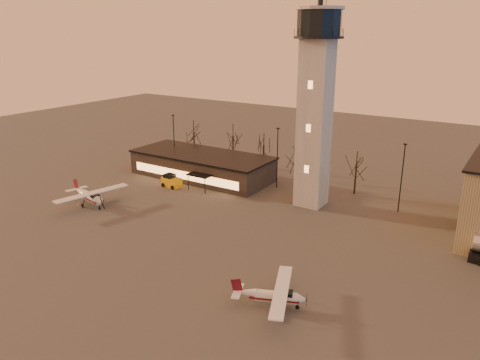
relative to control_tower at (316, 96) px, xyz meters
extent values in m
plane|color=#3C3937|center=(0.00, -30.00, -16.33)|extent=(220.00, 220.00, 0.00)
cube|color=gray|center=(0.00, 0.00, -4.33)|extent=(4.00, 4.00, 24.00)
cylinder|color=black|center=(0.00, 0.00, 7.82)|extent=(6.80, 6.80, 0.30)
cylinder|color=black|center=(0.00, 0.00, 9.67)|extent=(6.00, 6.00, 3.40)
cylinder|color=gray|center=(0.00, 0.00, 11.57)|extent=(6.60, 6.60, 0.40)
cube|color=black|center=(-22.00, 2.00, -14.33)|extent=(25.00, 10.00, 4.00)
cube|color=black|center=(-22.00, 2.00, -12.18)|extent=(25.40, 10.40, 0.30)
cube|color=#EC9B52|center=(-22.00, -3.02, -14.73)|extent=(22.00, 0.08, 1.40)
cube|color=black|center=(-18.00, -4.00, -13.73)|extent=(4.00, 2.00, 0.20)
cylinder|color=black|center=(-30.00, 4.00, -11.33)|extent=(0.16, 0.16, 10.00)
cube|color=black|center=(-30.00, 4.00, -6.28)|extent=(0.50, 0.25, 0.18)
cylinder|color=black|center=(-8.00, 4.00, -11.33)|extent=(0.16, 0.16, 10.00)
cube|color=black|center=(-8.00, 4.00, -6.28)|extent=(0.50, 0.25, 0.18)
cylinder|color=black|center=(12.00, 4.00, -11.33)|extent=(0.16, 0.16, 10.00)
cube|color=black|center=(12.00, 4.00, -6.28)|extent=(0.50, 0.25, 0.18)
cylinder|color=black|center=(-30.00, 10.00, -13.46)|extent=(0.28, 0.28, 5.74)
cylinder|color=black|center=(-14.00, 10.00, -13.70)|extent=(0.28, 0.28, 5.25)
cylinder|color=black|center=(-5.00, 6.00, -13.25)|extent=(0.28, 0.28, 6.16)
cylinder|color=black|center=(4.00, 8.00, -13.84)|extent=(0.28, 0.28, 4.97)
cylinder|color=black|center=(-22.00, 12.00, -13.53)|extent=(0.28, 0.28, 5.60)
cylinder|color=silver|center=(8.79, -27.05, -15.23)|extent=(4.15, 2.56, 1.13)
cone|color=silver|center=(10.97, -26.17, -15.23)|extent=(1.13, 1.30, 1.08)
cone|color=silver|center=(6.04, -28.17, -15.10)|extent=(2.30, 1.68, 0.96)
cube|color=black|center=(9.60, -26.73, -14.84)|extent=(1.56, 1.34, 0.61)
cube|color=#550C17|center=(8.62, -27.12, -15.28)|extent=(4.81, 2.85, 0.19)
cube|color=silver|center=(9.19, -26.89, -14.55)|extent=(4.81, 9.39, 0.12)
cube|color=silver|center=(5.31, -28.46, -15.02)|extent=(1.81, 2.96, 0.07)
cube|color=#550C17|center=(5.23, -28.49, -14.41)|extent=(1.15, 0.52, 1.48)
cylinder|color=silver|center=(-27.36, -18.40, -15.02)|extent=(4.98, 2.37, 1.36)
cone|color=silver|center=(-24.62, -19.01, -15.02)|extent=(1.20, 1.47, 1.29)
cone|color=silver|center=(-30.82, -17.62, -14.87)|extent=(2.69, 1.66, 1.15)
cube|color=black|center=(-26.35, -18.62, -14.55)|extent=(1.76, 1.41, 0.73)
cube|color=maroon|center=(-27.57, -18.35, -15.07)|extent=(5.80, 2.59, 0.23)
cube|color=silver|center=(-26.85, -18.51, -14.21)|extent=(4.02, 11.53, 0.15)
cube|color=silver|center=(-31.74, -17.42, -14.76)|extent=(1.67, 3.56, 0.08)
cube|color=maroon|center=(-31.84, -17.40, -14.03)|extent=(1.43, 0.40, 1.77)
cube|color=#E9A70D|center=(-23.03, -5.13, -15.54)|extent=(3.50, 2.09, 1.56)
cube|color=black|center=(-23.47, -5.09, -14.65)|extent=(1.70, 1.70, 0.89)
camera|label=1|loc=(26.78, -61.48, 9.00)|focal=35.00mm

